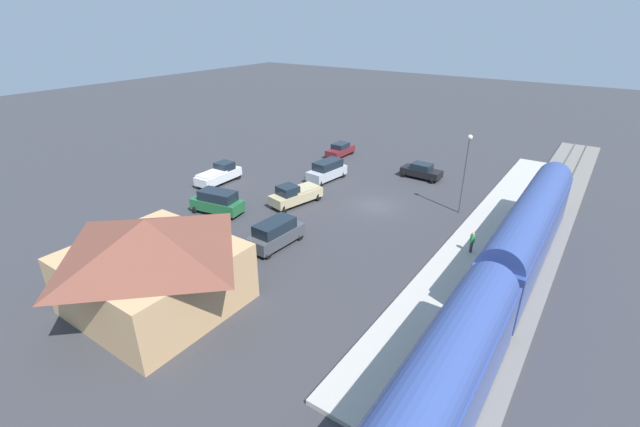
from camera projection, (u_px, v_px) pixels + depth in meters
name	position (u px, v px, depth m)	size (l,w,h in m)	color
ground_plane	(376.00, 205.00, 42.10)	(200.00, 200.00, 0.00)	#38383D
railway_track	(530.00, 244.00, 34.82)	(4.80, 70.00, 0.30)	slate
platform	(480.00, 230.00, 36.87)	(3.20, 46.00, 0.30)	#B7B2A8
passenger_train	(492.00, 294.00, 23.93)	(2.93, 39.98, 4.98)	#33478C
station_building	(152.00, 262.00, 26.43)	(10.07, 9.48, 6.05)	tan
pedestrian_on_platform	(472.00, 241.00, 32.81)	(0.36, 0.36, 1.71)	#333338
sedan_maroon	(340.00, 150.00, 56.36)	(1.90, 4.53, 1.74)	maroon
suv_charcoal	(276.00, 233.00, 34.24)	(2.17, 4.98, 2.22)	#47494F
sedan_black	(421.00, 171.00, 48.72)	(4.56, 2.40, 1.74)	black
suv_silver	(327.00, 170.00, 48.10)	(2.50, 5.09, 2.22)	silver
pickup_white	(219.00, 174.00, 47.24)	(2.14, 5.46, 2.14)	white
suv_green	(217.00, 202.00, 40.01)	(5.16, 3.01, 2.22)	#236638
pickup_tan	(295.00, 194.00, 41.93)	(3.08, 5.70, 2.14)	#C6B284
light_pole_near_platform	(466.00, 165.00, 38.58)	(0.44, 0.44, 7.45)	#515156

